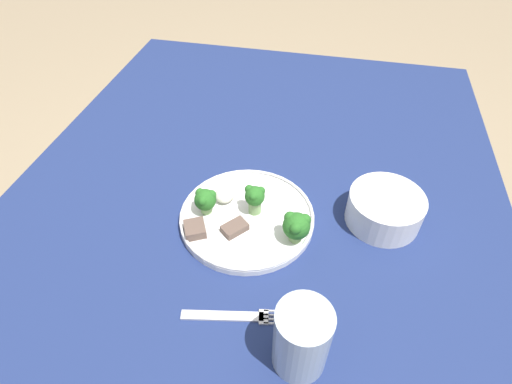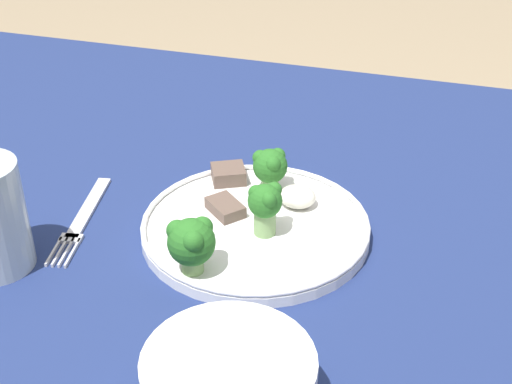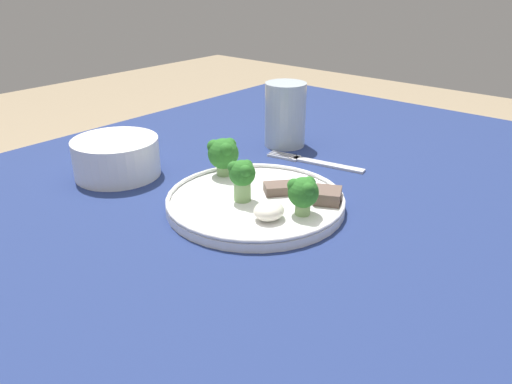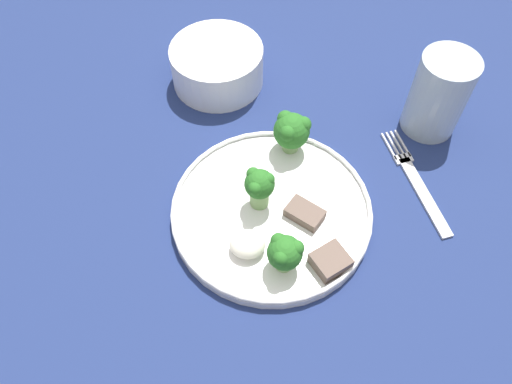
{
  "view_description": "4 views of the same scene",
  "coord_description": "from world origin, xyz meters",
  "px_view_note": "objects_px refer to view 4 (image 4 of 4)",
  "views": [
    {
      "loc": [
        0.49,
        0.12,
        1.26
      ],
      "look_at": [
        -0.01,
        0.01,
        0.75
      ],
      "focal_mm": 28.0,
      "sensor_mm": 36.0,
      "label": 1
    },
    {
      "loc": [
        -0.17,
        0.61,
        1.15
      ],
      "look_at": [
        0.02,
        -0.01,
        0.75
      ],
      "focal_mm": 50.0,
      "sensor_mm": 36.0,
      "label": 2
    },
    {
      "loc": [
        -0.46,
        -0.4,
        1.01
      ],
      "look_at": [
        -0.01,
        -0.03,
        0.74
      ],
      "focal_mm": 35.0,
      "sensor_mm": 36.0,
      "label": 3
    },
    {
      "loc": [
        -0.04,
        -0.32,
        1.24
      ],
      "look_at": [
        -0.01,
        -0.0,
        0.76
      ],
      "focal_mm": 35.0,
      "sensor_mm": 36.0,
      "label": 4
    }
  ],
  "objects_px": {
    "fork": "(416,182)",
    "cream_bowl": "(217,66)",
    "dinner_plate": "(271,211)",
    "drinking_glass": "(437,98)"
  },
  "relations": [
    {
      "from": "dinner_plate",
      "to": "fork",
      "type": "bearing_deg",
      "value": 9.19
    },
    {
      "from": "dinner_plate",
      "to": "cream_bowl",
      "type": "xyz_separation_m",
      "value": [
        -0.05,
        0.24,
        0.02
      ]
    },
    {
      "from": "dinner_plate",
      "to": "fork",
      "type": "distance_m",
      "value": 0.2
    },
    {
      "from": "dinner_plate",
      "to": "cream_bowl",
      "type": "relative_size",
      "value": 1.83
    },
    {
      "from": "fork",
      "to": "drinking_glass",
      "type": "bearing_deg",
      "value": 66.84
    },
    {
      "from": "fork",
      "to": "cream_bowl",
      "type": "xyz_separation_m",
      "value": [
        -0.25,
        0.21,
        0.03
      ]
    },
    {
      "from": "fork",
      "to": "drinking_glass",
      "type": "xyz_separation_m",
      "value": [
        0.04,
        0.1,
        0.05
      ]
    },
    {
      "from": "dinner_plate",
      "to": "fork",
      "type": "height_order",
      "value": "dinner_plate"
    },
    {
      "from": "fork",
      "to": "cream_bowl",
      "type": "bearing_deg",
      "value": 139.23
    },
    {
      "from": "cream_bowl",
      "to": "fork",
      "type": "bearing_deg",
      "value": -40.77
    }
  ]
}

